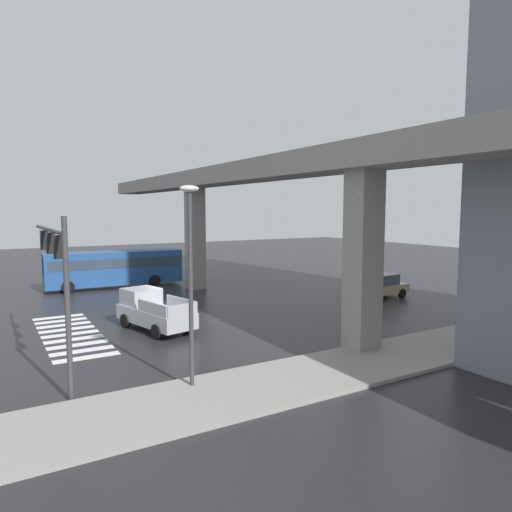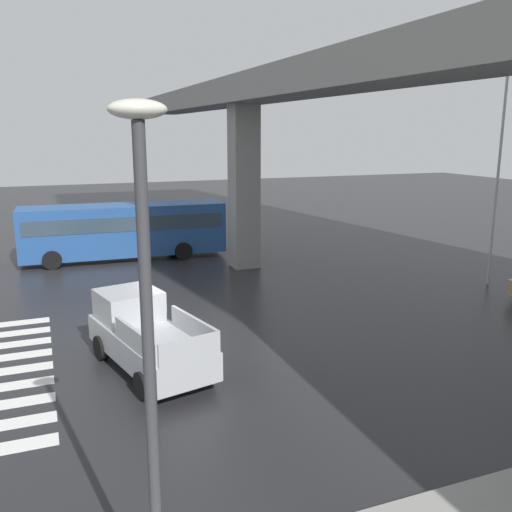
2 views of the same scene
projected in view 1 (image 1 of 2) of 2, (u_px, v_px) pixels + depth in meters
The scene contains 11 objects.
ground_plane at pixel (173, 321), 26.67m from camera, with size 120.00×120.00×0.00m, color #232326.
crosswalk_stripes at pixel (70, 334), 23.87m from camera, with size 9.35×2.80×0.01m.
elevated_overpass at pixel (255, 182), 28.64m from camera, with size 57.85×2.43×9.37m.
sidewalk_east at pixel (323, 372), 18.07m from camera, with size 4.00×36.00×0.15m, color gray.
pickup_truck at pixel (152, 311), 24.82m from camera, with size 5.40×3.04×2.08m.
city_bus at pixel (114, 267), 38.19m from camera, with size 3.12×10.90×2.99m.
sedan_tan at pixel (381, 286), 33.71m from camera, with size 2.15×4.39×1.72m.
traffic_signal_mast at pixel (55, 259), 17.34m from camera, with size 8.69×0.32×6.20m.
street_lamp_near_corner at pixel (190, 263), 16.13m from camera, with size 0.44×0.70×7.24m.
street_lamp_mid_block at pixel (364, 252), 20.24m from camera, with size 0.44×0.70×7.24m.
flagpole at pixel (345, 206), 35.30m from camera, with size 1.16×0.12×11.72m.
Camera 1 is at (24.98, -9.13, 6.40)m, focal length 32.49 mm.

